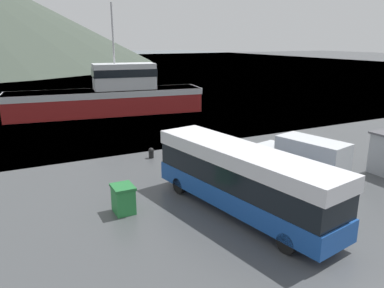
% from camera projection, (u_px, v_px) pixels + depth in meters
% --- Properties ---
extents(water_surface, '(240.00, 240.00, 0.00)m').
position_uv_depth(water_surface, '(31.00, 63.00, 132.11)').
color(water_surface, slate).
rests_on(water_surface, ground).
extents(tour_bus, '(4.23, 11.17, 3.32)m').
position_uv_depth(tour_bus, '(242.00, 177.00, 18.26)').
color(tour_bus, '#194799').
rests_on(tour_bus, ground).
extents(delivery_van, '(3.19, 6.29, 2.52)m').
position_uv_depth(delivery_van, '(303.00, 156.00, 23.26)').
color(delivery_van, silver).
rests_on(delivery_van, ground).
extents(fishing_boat, '(22.14, 7.32, 12.16)m').
position_uv_depth(fishing_boat, '(110.00, 95.00, 42.67)').
color(fishing_boat, maroon).
rests_on(fishing_boat, water_surface).
extents(storage_bin, '(1.04, 1.26, 1.42)m').
position_uv_depth(storage_bin, '(123.00, 199.00, 18.56)').
color(storage_bin, '#287F3D').
rests_on(storage_bin, ground).
extents(mooring_bollard, '(0.41, 0.41, 0.76)m').
position_uv_depth(mooring_bollard, '(151.00, 153.00, 27.16)').
color(mooring_bollard, black).
rests_on(mooring_bollard, ground).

